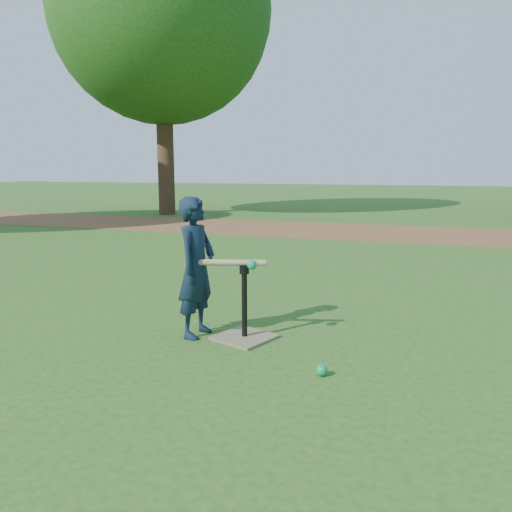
% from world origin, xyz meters
% --- Properties ---
extents(ground, '(80.00, 80.00, 0.00)m').
position_xyz_m(ground, '(0.00, 0.00, 0.00)').
color(ground, '#285116').
rests_on(ground, ground).
extents(dirt_strip, '(24.00, 3.00, 0.01)m').
position_xyz_m(dirt_strip, '(0.00, 7.50, 0.01)').
color(dirt_strip, brown).
rests_on(dirt_strip, ground).
extents(child, '(0.31, 0.45, 1.18)m').
position_xyz_m(child, '(-0.24, -0.04, 0.59)').
color(child, '#101F30').
rests_on(child, ground).
extents(wiffle_ball_ground, '(0.08, 0.08, 0.08)m').
position_xyz_m(wiffle_ball_ground, '(0.93, -0.54, 0.04)').
color(wiffle_ball_ground, '#0D924E').
rests_on(wiffle_ball_ground, ground).
extents(batting_tee, '(0.56, 0.56, 0.61)m').
position_xyz_m(batting_tee, '(0.16, 0.00, 0.11)').
color(batting_tee, '#7A6E4D').
rests_on(batting_tee, ground).
extents(swing_action, '(0.63, 0.21, 0.08)m').
position_xyz_m(swing_action, '(0.06, -0.03, 0.64)').
color(swing_action, tan).
rests_on(swing_action, ground).
extents(tree_left, '(6.40, 6.40, 9.08)m').
position_xyz_m(tree_left, '(-6.00, 10.00, 5.87)').
color(tree_left, '#382316').
rests_on(tree_left, ground).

